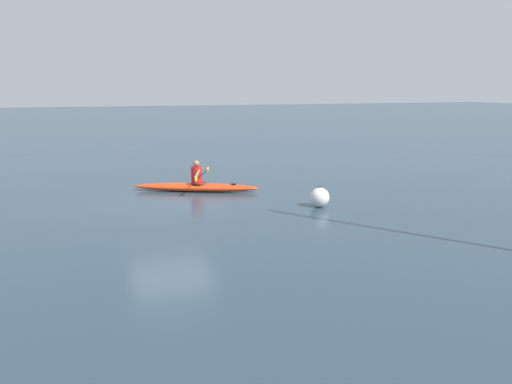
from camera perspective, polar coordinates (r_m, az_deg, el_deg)
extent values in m
plane|color=#283D4C|center=(17.01, -8.95, -1.10)|extent=(160.00, 160.00, 0.00)
ellipsoid|color=red|center=(18.68, -6.24, 0.50)|extent=(4.14, 2.32, 0.28)
torus|color=black|center=(18.64, -6.03, 0.86)|extent=(0.72, 0.72, 0.04)
cylinder|color=black|center=(18.44, -2.34, 0.83)|extent=(0.18, 0.18, 0.02)
cylinder|color=red|center=(18.60, -6.20, 1.78)|extent=(0.37, 0.37, 0.56)
sphere|color=#936B4C|center=(18.54, -6.22, 2.97)|extent=(0.21, 0.21, 0.21)
cylinder|color=black|center=(18.56, -5.59, 1.88)|extent=(0.89, 1.90, 0.03)
ellipsoid|color=gold|center=(19.56, -5.02, 2.36)|extent=(0.20, 0.38, 0.17)
ellipsoid|color=gold|center=(17.55, -6.23, 1.34)|extent=(0.20, 0.38, 0.17)
cylinder|color=#936B4C|center=(18.84, -5.79, 2.16)|extent=(0.15, 0.32, 0.34)
cylinder|color=#936B4C|center=(18.30, -6.13, 1.88)|extent=(0.27, 0.24, 0.34)
sphere|color=silver|center=(16.28, 6.64, -0.55)|extent=(0.58, 0.58, 0.58)
torus|color=#333338|center=(16.22, 6.66, 0.55)|extent=(0.12, 0.12, 0.02)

